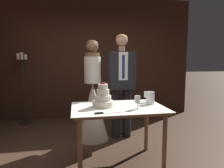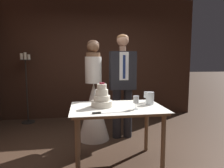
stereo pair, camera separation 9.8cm
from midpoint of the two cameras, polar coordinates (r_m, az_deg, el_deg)
ground_plane at (r=2.90m, az=1.26°, el=-21.43°), size 40.00×40.00×0.00m
wall_back at (r=4.88m, az=-3.40°, el=7.43°), size 4.74×0.12×2.86m
cake_table at (r=2.62m, az=2.56°, el=-8.65°), size 1.19×0.81×0.77m
tiered_cake at (r=2.59m, az=-1.84°, el=-4.22°), size 0.28×0.28×0.32m
cake_knife at (r=2.29m, az=-1.04°, el=-8.20°), size 0.45×0.07×0.02m
wine_glass_near at (r=2.90m, az=10.81°, el=-3.18°), size 0.08×0.08×0.15m
wine_glass_middle at (r=2.48m, az=8.00°, el=-4.60°), size 0.07×0.07×0.17m
hurricane_candle at (r=2.78m, az=11.74°, el=-4.06°), size 0.11×0.11×0.17m
bride at (r=3.47m, az=-4.44°, el=-5.61°), size 0.54×0.54×1.71m
groom at (r=3.48m, az=3.82°, el=0.96°), size 0.44×0.25×1.81m
candle_stand at (r=4.71m, az=-22.67°, el=-0.91°), size 0.28×0.28×1.54m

